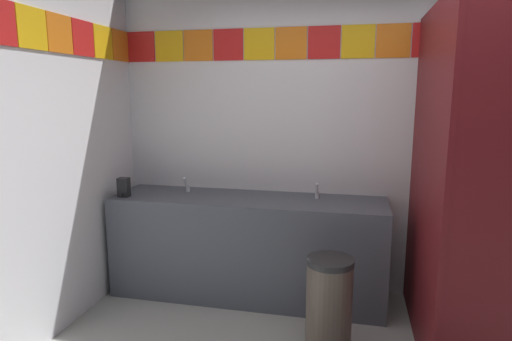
{
  "coord_description": "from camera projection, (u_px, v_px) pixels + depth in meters",
  "views": [
    {
      "loc": [
        -0.02,
        -2.05,
        1.7
      ],
      "look_at": [
        -0.7,
        1.01,
        1.14
      ],
      "focal_mm": 30.3,
      "sensor_mm": 36.0,
      "label": 1
    }
  ],
  "objects": [
    {
      "name": "vanity_counter",
      "position": [
        248.0,
        246.0,
        3.63
      ],
      "size": [
        2.25,
        0.6,
        0.85
      ],
      "color": "#4C515B",
      "rests_on": "ground_plane"
    },
    {
      "name": "stall_divider",
      "position": [
        464.0,
        189.0,
        2.61
      ],
      "size": [
        0.92,
        1.3,
        2.26
      ],
      "color": "maroon",
      "rests_on": "ground_plane"
    },
    {
      "name": "toilet",
      "position": [
        504.0,
        286.0,
        3.16
      ],
      "size": [
        0.39,
        0.49,
        0.74
      ],
      "color": "white",
      "rests_on": "ground_plane"
    },
    {
      "name": "soap_dispenser",
      "position": [
        124.0,
        187.0,
        3.59
      ],
      "size": [
        0.09,
        0.09,
        0.16
      ],
      "color": "black",
      "rests_on": "vanity_counter"
    },
    {
      "name": "faucet_right",
      "position": [
        317.0,
        193.0,
        3.51
      ],
      "size": [
        0.04,
        0.1,
        0.14
      ],
      "color": "silver",
      "rests_on": "vanity_counter"
    },
    {
      "name": "faucet_left",
      "position": [
        187.0,
        186.0,
        3.75
      ],
      "size": [
        0.04,
        0.1,
        0.14
      ],
      "color": "silver",
      "rests_on": "vanity_counter"
    },
    {
      "name": "wall_back",
      "position": [
        355.0,
        123.0,
        3.59
      ],
      "size": [
        4.03,
        0.09,
        2.9
      ],
      "color": "silver",
      "rests_on": "ground_plane"
    },
    {
      "name": "trash_bin",
      "position": [
        329.0,
        304.0,
        2.86
      ],
      "size": [
        0.31,
        0.31,
        0.64
      ],
      "color": "brown",
      "rests_on": "ground_plane"
    }
  ]
}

